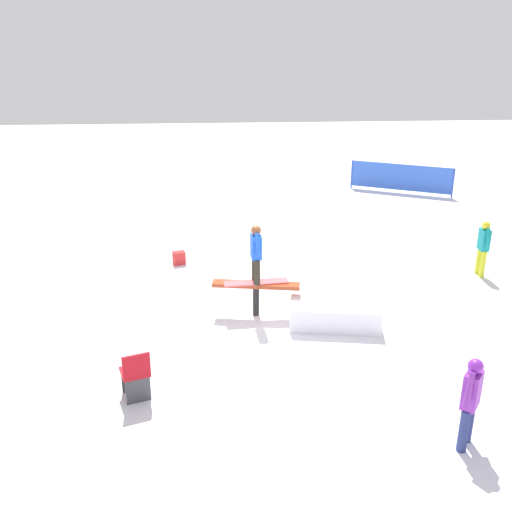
% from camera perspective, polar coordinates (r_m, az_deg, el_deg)
% --- Properties ---
extents(ground_plane, '(60.00, 60.00, 0.00)m').
position_cam_1_polar(ground_plane, '(12.16, -0.00, -5.89)').
color(ground_plane, white).
extents(rail_feature, '(1.84, 0.59, 0.74)m').
position_cam_1_polar(rail_feature, '(11.90, -0.00, -3.28)').
color(rail_feature, black).
rests_on(rail_feature, ground).
extents(snow_kicker_ramp, '(2.03, 1.79, 0.50)m').
position_cam_1_polar(snow_kicker_ramp, '(12.02, 7.83, -5.12)').
color(snow_kicker_ramp, white).
rests_on(snow_kicker_ramp, ground).
extents(main_rider_on_rail, '(1.36, 0.71, 1.26)m').
position_cam_1_polar(main_rider_on_rail, '(11.62, -0.00, 0.05)').
color(main_rider_on_rail, '#F35D60').
rests_on(main_rider_on_rail, rail_feature).
extents(bystander_purple, '(0.46, 0.55, 1.42)m').
position_cam_1_polar(bystander_purple, '(8.69, 20.66, -13.19)').
color(bystander_purple, navy).
rests_on(bystander_purple, ground).
extents(bystander_teal, '(0.20, 0.57, 1.39)m').
position_cam_1_polar(bystander_teal, '(14.94, 21.77, 1.00)').
color(bystander_teal, '#CDD22A').
rests_on(bystander_teal, ground).
extents(folding_chair, '(0.56, 0.56, 0.88)m').
position_cam_1_polar(folding_chair, '(9.54, -11.94, -11.64)').
color(folding_chair, '#3F3F44').
rests_on(folding_chair, ground).
extents(backpack_on_snow, '(0.35, 0.30, 0.34)m').
position_cam_1_polar(backpack_on_snow, '(14.91, -7.70, -0.19)').
color(backpack_on_snow, red).
rests_on(backpack_on_snow, ground).
extents(safety_fence, '(3.41, 1.83, 1.10)m').
position_cam_1_polar(safety_fence, '(22.43, 14.29, 7.63)').
color(safety_fence, blue).
rests_on(safety_fence, ground).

